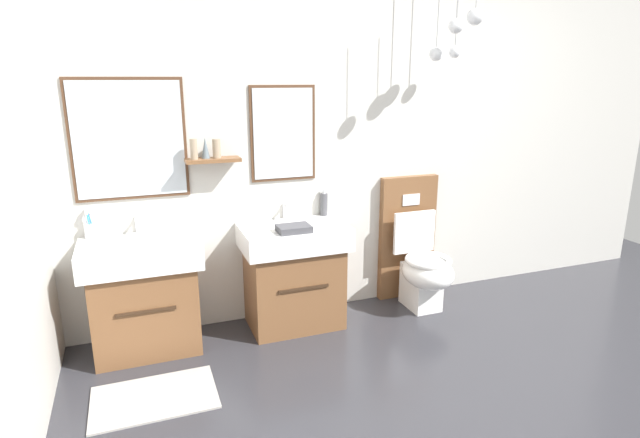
% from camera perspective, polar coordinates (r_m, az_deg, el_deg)
% --- Properties ---
extents(wall_back, '(5.16, 0.62, 2.62)m').
position_cam_1_polar(wall_back, '(4.04, 7.99, 9.23)').
color(wall_back, beige).
rests_on(wall_back, ground).
extents(bath_mat, '(0.68, 0.44, 0.01)m').
position_cam_1_polar(bath_mat, '(3.19, -17.95, -18.40)').
color(bath_mat, '#9E9993').
rests_on(bath_mat, ground).
extents(vanity_sink_left, '(0.74, 0.50, 0.75)m').
position_cam_1_polar(vanity_sink_left, '(3.54, -19.00, -7.78)').
color(vanity_sink_left, brown).
rests_on(vanity_sink_left, ground).
extents(tap_on_left_sink, '(0.03, 0.13, 0.11)m').
position_cam_1_polar(tap_on_left_sink, '(3.58, -19.69, -0.40)').
color(tap_on_left_sink, silver).
rests_on(tap_on_left_sink, vanity_sink_left).
extents(vanity_sink_right, '(0.74, 0.50, 0.75)m').
position_cam_1_polar(vanity_sink_right, '(3.68, -2.95, -6.00)').
color(vanity_sink_right, brown).
rests_on(vanity_sink_right, ground).
extents(tap_on_right_sink, '(0.03, 0.13, 0.11)m').
position_cam_1_polar(tap_on_right_sink, '(3.72, -3.89, 1.07)').
color(tap_on_right_sink, silver).
rests_on(tap_on_right_sink, vanity_sink_right).
extents(toilet, '(0.48, 0.63, 1.00)m').
position_cam_1_polar(toilet, '(4.09, 10.77, -4.33)').
color(toilet, brown).
rests_on(toilet, ground).
extents(toothbrush_cup, '(0.07, 0.07, 0.21)m').
position_cam_1_polar(toothbrush_cup, '(3.58, -24.27, -1.05)').
color(toothbrush_cup, silver).
rests_on(toothbrush_cup, vanity_sink_left).
extents(soap_dispenser, '(0.06, 0.06, 0.20)m').
position_cam_1_polar(soap_dispenser, '(3.80, 0.43, 1.70)').
color(soap_dispenser, '#4C4C51').
rests_on(soap_dispenser, vanity_sink_right).
extents(folded_hand_towel, '(0.22, 0.16, 0.04)m').
position_cam_1_polar(folded_hand_towel, '(3.41, -2.93, -1.07)').
color(folded_hand_towel, '#47474C').
rests_on(folded_hand_towel, vanity_sink_right).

